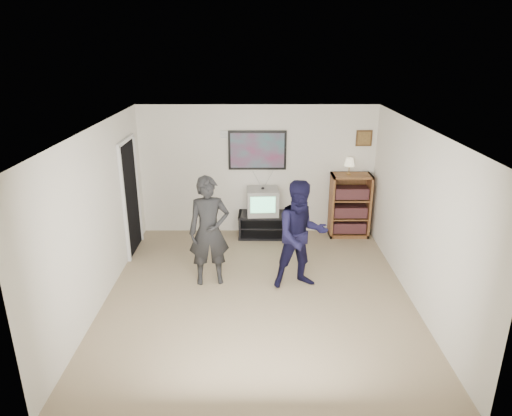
{
  "coord_description": "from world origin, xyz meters",
  "views": [
    {
      "loc": [
        -0.04,
        -5.98,
        3.56
      ],
      "look_at": [
        -0.03,
        0.66,
        1.15
      ],
      "focal_mm": 32.0,
      "sensor_mm": 36.0,
      "label": 1
    }
  ],
  "objects_px": {
    "person_tall": "(209,231)",
    "person_short": "(301,235)",
    "bookshelf": "(350,205)",
    "media_stand": "(262,225)",
    "crt_television": "(263,201)"
  },
  "relations": [
    {
      "from": "media_stand",
      "to": "bookshelf",
      "type": "bearing_deg",
      "value": 2.69
    },
    {
      "from": "media_stand",
      "to": "person_tall",
      "type": "height_order",
      "value": "person_tall"
    },
    {
      "from": "bookshelf",
      "to": "person_short",
      "type": "height_order",
      "value": "person_short"
    },
    {
      "from": "media_stand",
      "to": "crt_television",
      "type": "relative_size",
      "value": 1.59
    },
    {
      "from": "media_stand",
      "to": "person_short",
      "type": "relative_size",
      "value": 0.55
    },
    {
      "from": "person_tall",
      "to": "person_short",
      "type": "height_order",
      "value": "person_tall"
    },
    {
      "from": "media_stand",
      "to": "bookshelf",
      "type": "distance_m",
      "value": 1.72
    },
    {
      "from": "media_stand",
      "to": "person_tall",
      "type": "bearing_deg",
      "value": -113.99
    },
    {
      "from": "bookshelf",
      "to": "person_short",
      "type": "xyz_separation_m",
      "value": [
        -1.13,
        -1.98,
        0.23
      ]
    },
    {
      "from": "bookshelf",
      "to": "person_short",
      "type": "relative_size",
      "value": 0.73
    },
    {
      "from": "bookshelf",
      "to": "person_tall",
      "type": "distance_m",
      "value": 3.15
    },
    {
      "from": "media_stand",
      "to": "person_short",
      "type": "distance_m",
      "value": 2.1
    },
    {
      "from": "media_stand",
      "to": "person_tall",
      "type": "xyz_separation_m",
      "value": [
        -0.84,
        -1.81,
        0.63
      ]
    },
    {
      "from": "person_tall",
      "to": "media_stand",
      "type": "bearing_deg",
      "value": 55.85
    },
    {
      "from": "person_tall",
      "to": "person_short",
      "type": "xyz_separation_m",
      "value": [
        1.39,
        -0.12,
        -0.01
      ]
    }
  ]
}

